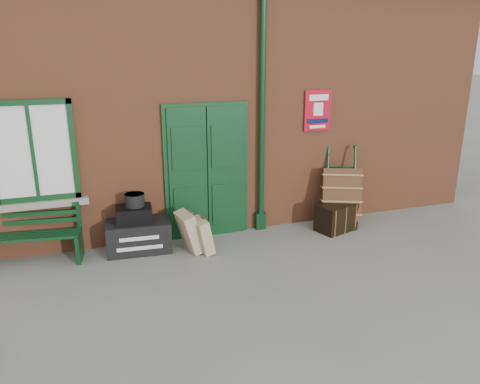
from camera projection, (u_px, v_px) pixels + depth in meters
name	position (u px, v px, depth m)	size (l,w,h in m)	color
ground	(254.00, 269.00, 6.84)	(80.00, 80.00, 0.00)	gray
station_building	(194.00, 96.00, 9.35)	(10.30, 4.30, 4.36)	#995231
bench	(30.00, 233.00, 6.96)	(1.49, 0.66, 0.89)	#0F3819
houdini_trunk	(139.00, 236.00, 7.38)	(0.99, 0.54, 0.49)	black
strongbox	(134.00, 214.00, 7.25)	(0.54, 0.40, 0.25)	black
hatbox	(135.00, 200.00, 7.22)	(0.30, 0.30, 0.20)	black
suitcase_back	(190.00, 232.00, 7.32)	(0.18, 0.46, 0.64)	tan
suitcase_front	(202.00, 235.00, 7.30)	(0.16, 0.41, 0.55)	tan
porter_trolley	(340.00, 195.00, 8.43)	(0.91, 0.93, 1.39)	#0D3719
dark_trunk	(336.00, 217.00, 8.20)	(0.67, 0.43, 0.48)	black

